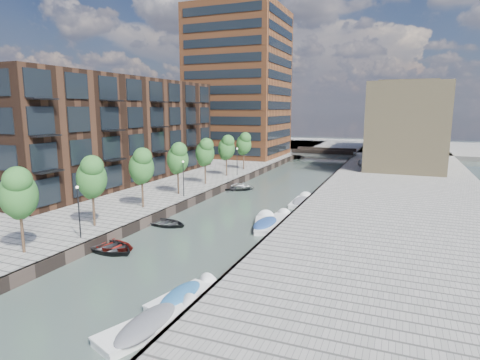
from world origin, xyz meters
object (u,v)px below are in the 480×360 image
Objects in this scene: tree_2 at (141,165)px; motorboat_3 at (265,224)px; tree_0 at (18,192)px; tree_1 at (91,176)px; car at (363,163)px; motorboat_2 at (279,220)px; tree_3 at (177,158)px; motorboat_1 at (156,324)px; sloop_2 at (110,248)px; tree_5 at (226,147)px; sloop_3 at (240,188)px; sloop_1 at (108,251)px; tree_4 at (205,152)px; motorboat_4 at (302,202)px; motorboat_0 at (186,295)px; tree_6 at (244,143)px; bridge at (324,153)px; sloop_4 at (237,190)px; sloop_0 at (165,225)px.

motorboat_3 is (12.66, 1.39, -5.09)m from tree_2.
tree_0 is 7.00m from tree_1.
motorboat_2 is at bearing -111.44° from car.
tree_3 is 1.03× the size of motorboat_1.
sloop_2 is 13.99m from motorboat_3.
tree_5 is (0.00, 21.00, 0.00)m from tree_2.
motorboat_1 reaches higher than sloop_3.
motorboat_1 is (13.16, -24.51, -5.09)m from tree_3.
sloop_1 is at bearing -78.33° from tree_3.
tree_0 is at bearing -90.00° from tree_4.
motorboat_4 is at bearing -112.74° from car.
motorboat_1 reaches higher than motorboat_3.
tree_0 reaches higher than motorboat_1.
motorboat_4 is (0.76, 25.68, 0.03)m from motorboat_0.
tree_3 is 1.32× the size of sloop_2.
motorboat_0 is 0.85× the size of motorboat_1.
motorboat_2 is at bearing -92.88° from motorboat_4.
tree_3 is 21.00m from tree_6.
bridge reaches higher than motorboat_4.
sloop_4 is (3.75, 2.12, -5.31)m from tree_4.
tree_2 and tree_6 have the same top height.
sloop_0 is 0.85× the size of motorboat_4.
tree_3 is 1.11× the size of motorboat_4.
tree_3 is at bearing 118.23° from motorboat_1.
car is at bearing -12.04° from sloop_0.
motorboat_4 is at bearing 88.32° from motorboat_0.
sloop_2 is (3.10, -22.82, -5.31)m from tree_4.
tree_2 is 1.17× the size of sloop_1.
motorboat_0 is 1.44× the size of car.
tree_6 is 1.30× the size of motorboat_2.
tree_1 is 35.00m from tree_6.
sloop_0 is 16.71m from motorboat_4.
sloop_1 is (3.39, 4.57, -5.31)m from tree_0.
tree_5 is at bearing -148.95° from car.
motorboat_3 is (12.66, -5.61, -5.09)m from tree_3.
tree_5 is (0.00, 28.00, 0.00)m from tree_1.
tree_1 is 1.30× the size of motorboat_2.
tree_2 is at bearing -164.08° from motorboat_2.
motorboat_0 is at bearing -103.66° from sloop_1.
sloop_1 is at bearing -81.76° from tree_4.
tree_1 reaches higher than motorboat_2.
tree_1 is 1.19× the size of sloop_3.
tree_0 reaches higher than motorboat_4.
tree_2 is 1.04× the size of motorboat_3.
motorboat_2 is at bearing -84.51° from bridge.
tree_2 is 1.32× the size of sloop_2.
motorboat_4 is at bearing 53.58° from tree_1.
tree_4 is 1.31× the size of sloop_0.
sloop_0 is 9.49m from motorboat_3.
sloop_1 is 0.88× the size of motorboat_3.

